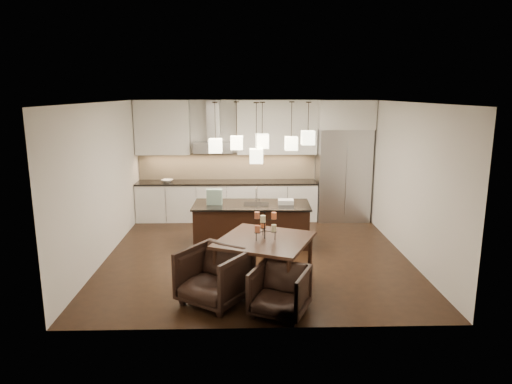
{
  "coord_description": "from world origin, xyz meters",
  "views": [
    {
      "loc": [
        -0.22,
        -8.1,
        2.97
      ],
      "look_at": [
        0.0,
        0.2,
        1.15
      ],
      "focal_mm": 32.0,
      "sensor_mm": 36.0,
      "label": 1
    }
  ],
  "objects_px": {
    "armchair_left": "(214,276)",
    "dining_table": "(265,263)",
    "refrigerator": "(343,175)",
    "island_body": "(252,225)",
    "armchair_right": "(280,291)"
  },
  "relations": [
    {
      "from": "dining_table",
      "to": "armchair_left",
      "type": "relative_size",
      "value": 1.47
    },
    {
      "from": "armchair_right",
      "to": "refrigerator",
      "type": "bearing_deg",
      "value": 91.99
    },
    {
      "from": "dining_table",
      "to": "armchair_right",
      "type": "bearing_deg",
      "value": -56.75
    },
    {
      "from": "island_body",
      "to": "armchair_left",
      "type": "height_order",
      "value": "armchair_left"
    },
    {
      "from": "refrigerator",
      "to": "dining_table",
      "type": "height_order",
      "value": "refrigerator"
    },
    {
      "from": "refrigerator",
      "to": "armchair_right",
      "type": "bearing_deg",
      "value": -111.23
    },
    {
      "from": "armchair_left",
      "to": "dining_table",
      "type": "bearing_deg",
      "value": 69.75
    },
    {
      "from": "armchair_left",
      "to": "armchair_right",
      "type": "distance_m",
      "value": 0.99
    },
    {
      "from": "refrigerator",
      "to": "island_body",
      "type": "relative_size",
      "value": 0.97
    },
    {
      "from": "armchair_right",
      "to": "armchair_left",
      "type": "bearing_deg",
      "value": -179.91
    },
    {
      "from": "island_body",
      "to": "armchair_right",
      "type": "relative_size",
      "value": 3.02
    },
    {
      "from": "dining_table",
      "to": "refrigerator",
      "type": "bearing_deg",
      "value": 85.47
    },
    {
      "from": "refrigerator",
      "to": "armchair_left",
      "type": "height_order",
      "value": "refrigerator"
    },
    {
      "from": "refrigerator",
      "to": "island_body",
      "type": "bearing_deg",
      "value": -141.05
    },
    {
      "from": "refrigerator",
      "to": "dining_table",
      "type": "bearing_deg",
      "value": -117.67
    }
  ]
}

